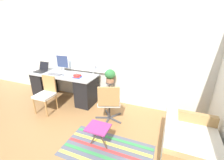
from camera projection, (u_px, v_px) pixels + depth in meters
ground_plane at (84, 111)px, 3.76m from camera, size 14.00×14.00×0.00m
wall_back_with_window at (95, 52)px, 3.95m from camera, size 9.00×0.12×2.70m
desk at (64, 86)px, 4.19m from camera, size 1.92×0.69×0.77m
laptop at (42, 69)px, 4.27m from camera, size 0.31×0.32×0.25m
monitor at (63, 63)px, 4.21m from camera, size 0.39×0.17×0.46m
keyboard at (55, 74)px, 4.02m from camera, size 0.37×0.14×0.02m
mouse at (64, 75)px, 3.94m from camera, size 0.03×0.06×0.03m
desk_lamp at (93, 65)px, 3.82m from camera, size 0.12×0.12×0.44m
book_stack at (77, 76)px, 3.78m from camera, size 0.20×0.19×0.07m
desk_chair_wooden at (46, 93)px, 3.63m from camera, size 0.42×0.43×0.87m
office_chair_swivel at (109, 102)px, 3.22m from camera, size 0.62×0.61×0.89m
couch_loveseat at (188, 148)px, 2.29m from camera, size 0.82×1.15×0.75m
plant_stand at (110, 86)px, 3.91m from camera, size 0.22×0.22×0.62m
potted_plant at (110, 75)px, 3.81m from camera, size 0.27×0.27×0.34m
floor_rug_striped at (107, 150)px, 2.58m from camera, size 1.55×0.82×0.01m
folding_stool at (98, 129)px, 2.54m from camera, size 0.38×0.32×0.42m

